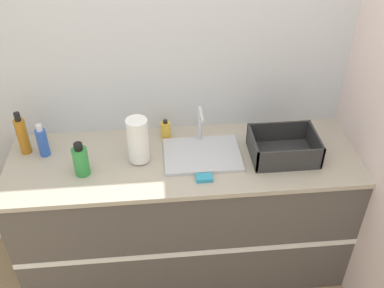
{
  "coord_description": "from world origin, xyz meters",
  "views": [
    {
      "loc": [
        -0.15,
        -1.72,
        2.57
      ],
      "look_at": [
        0.04,
        0.29,
        1.04
      ],
      "focal_mm": 42.0,
      "sensor_mm": 36.0,
      "label": 1
    }
  ],
  "objects": [
    {
      "name": "sink",
      "position": [
        0.11,
        0.33,
        0.94
      ],
      "size": [
        0.45,
        0.33,
        0.25
      ],
      "color": "silver",
      "rests_on": "counter_cabinet"
    },
    {
      "name": "bottle_blue",
      "position": [
        -0.81,
        0.43,
        1.01
      ],
      "size": [
        0.06,
        0.06,
        0.21
      ],
      "color": "#2D56B7",
      "rests_on": "counter_cabinet"
    },
    {
      "name": "dish_rack",
      "position": [
        0.58,
        0.28,
        0.97
      ],
      "size": [
        0.38,
        0.29,
        0.14
      ],
      "color": "#2D2D2D",
      "rests_on": "counter_cabinet"
    },
    {
      "name": "counter_cabinet",
      "position": [
        0.0,
        0.32,
        0.46
      ],
      "size": [
        2.06,
        0.66,
        0.92
      ],
      "color": "#514C47",
      "rests_on": "ground_plane"
    },
    {
      "name": "bottle_green",
      "position": [
        -0.58,
        0.23,
        1.01
      ],
      "size": [
        0.09,
        0.09,
        0.21
      ],
      "color": "#2D8C3D",
      "rests_on": "counter_cabinet"
    },
    {
      "name": "soap_dispenser",
      "position": [
        -0.1,
        0.53,
        0.98
      ],
      "size": [
        0.06,
        0.06,
        0.13
      ],
      "color": "gold",
      "rests_on": "counter_cabinet"
    },
    {
      "name": "sponge",
      "position": [
        0.09,
        0.12,
        0.93
      ],
      "size": [
        0.09,
        0.06,
        0.02
      ],
      "color": "#3399BF",
      "rests_on": "counter_cabinet"
    },
    {
      "name": "wall_back",
      "position": [
        0.0,
        0.67,
        1.3
      ],
      "size": [
        4.44,
        0.06,
        2.6
      ],
      "color": "silver",
      "rests_on": "ground_plane"
    },
    {
      "name": "paper_towel_roll",
      "position": [
        -0.26,
        0.32,
        1.06
      ],
      "size": [
        0.12,
        0.12,
        0.28
      ],
      "color": "#4C4C51",
      "rests_on": "counter_cabinet"
    },
    {
      "name": "bottle_amber",
      "position": [
        -0.93,
        0.46,
        1.04
      ],
      "size": [
        0.06,
        0.06,
        0.27
      ],
      "color": "#B26B19",
      "rests_on": "counter_cabinet"
    },
    {
      "name": "wall_right",
      "position": [
        1.05,
        0.32,
        1.3
      ],
      "size": [
        0.06,
        2.64,
        2.6
      ],
      "color": "silver",
      "rests_on": "ground_plane"
    }
  ]
}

